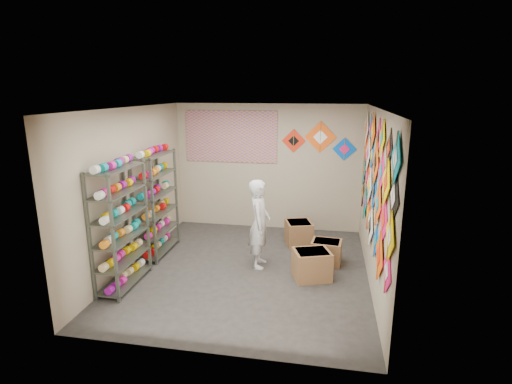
% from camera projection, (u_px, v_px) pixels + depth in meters
% --- Properties ---
extents(ground, '(4.50, 4.50, 0.00)m').
position_uv_depth(ground, '(247.00, 270.00, 6.78)').
color(ground, '#2C2A27').
extents(room_walls, '(4.50, 4.50, 4.50)m').
position_uv_depth(room_walls, '(247.00, 175.00, 6.38)').
color(room_walls, tan).
rests_on(room_walls, ground).
extents(shelf_rack_front, '(0.40, 1.10, 1.90)m').
position_uv_depth(shelf_rack_front, '(121.00, 227.00, 6.04)').
color(shelf_rack_front, '#4C5147').
rests_on(shelf_rack_front, ground).
extents(shelf_rack_back, '(0.40, 1.10, 1.90)m').
position_uv_depth(shelf_rack_back, '(156.00, 204.00, 7.28)').
color(shelf_rack_back, '#4C5147').
rests_on(shelf_rack_back, ground).
extents(string_spools, '(0.12, 2.36, 0.12)m').
position_uv_depth(string_spools, '(140.00, 209.00, 6.64)').
color(string_spools, '#E81C9A').
rests_on(string_spools, ground).
extents(kite_wall_display, '(0.05, 4.29, 2.08)m').
position_uv_depth(kite_wall_display, '(374.00, 181.00, 6.07)').
color(kite_wall_display, '#EA1469').
rests_on(kite_wall_display, room_walls).
extents(back_wall_kites, '(1.55, 0.02, 0.81)m').
position_uv_depth(back_wall_kites, '(319.00, 141.00, 8.25)').
color(back_wall_kites, red).
rests_on(back_wall_kites, room_walls).
extents(poster, '(2.00, 0.01, 1.10)m').
position_uv_depth(poster, '(231.00, 137.00, 8.55)').
color(poster, '#744596').
rests_on(poster, room_walls).
extents(shopkeeper, '(0.60, 0.43, 1.53)m').
position_uv_depth(shopkeeper, '(260.00, 224.00, 6.78)').
color(shopkeeper, silver).
rests_on(shopkeeper, ground).
extents(carton_a, '(0.69, 0.63, 0.47)m').
position_uv_depth(carton_a, '(312.00, 265.00, 6.43)').
color(carton_a, brown).
rests_on(carton_a, ground).
extents(carton_b, '(0.55, 0.47, 0.42)m').
position_uv_depth(carton_b, '(326.00, 252.00, 7.00)').
color(carton_b, brown).
rests_on(carton_b, ground).
extents(carton_c, '(0.61, 0.64, 0.46)m').
position_uv_depth(carton_c, '(299.00, 233.00, 7.88)').
color(carton_c, brown).
rests_on(carton_c, ground).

